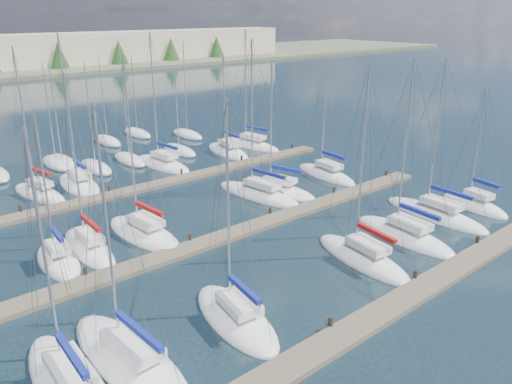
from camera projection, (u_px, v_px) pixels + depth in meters
ground at (48, 133)px, 70.74m from camera, size 400.00×400.00×0.00m
dock_near at (388, 309)px, 28.95m from camera, size 44.00×1.93×1.10m
dock_mid at (240, 231)px, 39.02m from camera, size 44.00×1.93×1.10m
dock_far at (152, 186)px, 49.10m from camera, size 44.00×1.93×1.10m
sailboat_n at (39, 193)px, 46.93m from camera, size 3.96×8.23×14.29m
sailboat_b at (129, 359)px, 24.72m from camera, size 3.67×10.17×13.55m
sailboat_c at (236, 318)px, 28.05m from camera, size 4.11×8.22×13.16m
sailboat_k at (259, 194)px, 46.74m from camera, size 4.00×10.22×14.87m
sailboat_j at (144, 233)px, 38.66m from camera, size 3.77×8.89×14.42m
sailboat_f at (435, 214)px, 42.17m from camera, size 3.26×9.88×13.76m
sailboat_p at (163, 164)px, 55.89m from camera, size 3.82×9.30×15.16m
sailboat_h at (58, 261)px, 34.41m from camera, size 2.94×6.54×11.07m
sailboat_o at (79, 184)px, 49.46m from camera, size 3.55×8.44×15.34m
sailboat_g at (474, 205)px, 44.09m from camera, size 3.43×6.90×11.37m
sailboat_i at (89, 248)px, 36.21m from camera, size 2.63×8.23×13.39m
sailboat_m at (326, 174)px, 52.41m from camera, size 3.43×8.59×11.74m
sailboat_q at (228, 152)px, 60.87m from camera, size 4.28×8.95×12.41m
sailboat_a at (69, 384)px, 23.07m from camera, size 3.04×9.19×12.94m
sailboat_d at (362, 258)px, 34.80m from camera, size 3.84×8.96×14.12m
sailboat_e at (404, 235)px, 38.26m from camera, size 3.60×9.21×14.19m
sailboat_l at (277, 190)px, 47.80m from camera, size 4.83×8.86×12.79m
sailboat_r at (251, 145)px, 63.84m from camera, size 4.04×9.68×15.15m
distant_boats at (58, 162)px, 56.33m from camera, size 36.93×20.75×13.30m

